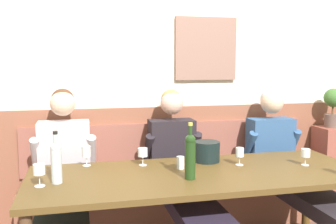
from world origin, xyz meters
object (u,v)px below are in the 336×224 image
(person_right_seat, at_px, (63,180))
(ice_bucket, at_px, (207,152))
(wall_bench, at_px, (174,196))
(person_left_seat, at_px, (183,174))
(person_center_left_seat, at_px, (292,166))
(wine_glass_center_front, at_px, (39,171))
(wine_glass_near_bucket, at_px, (240,153))
(potted_plant, at_px, (333,105))
(wine_glass_mid_right, at_px, (143,153))
(dining_table, at_px, (199,181))
(water_tumbler_left, at_px, (180,163))
(wine_glass_by_bottle, at_px, (86,152))
(wine_bottle_amber_mid, at_px, (56,161))
(wine_glass_center_rear, at_px, (306,154))
(wine_bottle_green_tall, at_px, (190,155))

(person_right_seat, height_order, ice_bucket, person_right_seat)
(wall_bench, bearing_deg, ice_bucket, -72.72)
(person_left_seat, bearing_deg, ice_bucket, -21.77)
(person_center_left_seat, height_order, wine_glass_center_front, person_center_left_seat)
(wine_glass_near_bucket, bearing_deg, potted_plant, 27.44)
(wine_glass_mid_right, bearing_deg, potted_plant, 14.21)
(wall_bench, height_order, dining_table, wall_bench)
(ice_bucket, height_order, water_tumbler_left, ice_bucket)
(wine_glass_center_front, bearing_deg, person_right_seat, 73.99)
(wall_bench, height_order, wine_glass_by_bottle, wall_bench)
(person_center_left_seat, height_order, wine_glass_by_bottle, person_center_left_seat)
(wine_bottle_amber_mid, relative_size, wine_glass_center_rear, 2.69)
(person_right_seat, bearing_deg, wine_glass_mid_right, -8.00)
(person_right_seat, bearing_deg, dining_table, -20.56)
(ice_bucket, bearing_deg, wall_bench, 107.28)
(person_left_seat, height_order, wine_glass_by_bottle, person_left_seat)
(wine_glass_near_bucket, xyz_separation_m, wine_glass_center_rear, (0.49, -0.12, -0.00))
(person_center_left_seat, bearing_deg, wine_glass_center_front, -168.34)
(dining_table, bearing_deg, wine_glass_center_front, -176.11)
(wine_bottle_green_tall, distance_m, wine_glass_mid_right, 0.49)
(dining_table, xyz_separation_m, water_tumbler_left, (-0.11, 0.12, 0.11))
(wine_glass_mid_right, xyz_separation_m, wine_glass_center_rear, (1.21, -0.28, -0.01))
(person_right_seat, xyz_separation_m, wine_glass_mid_right, (0.60, -0.08, 0.19))
(person_center_left_seat, xyz_separation_m, water_tumbler_left, (-1.06, -0.23, 0.16))
(wine_glass_center_rear, bearing_deg, person_center_left_seat, 73.78)
(person_center_left_seat, height_order, water_tumbler_left, person_center_left_seat)
(wine_bottle_green_tall, bearing_deg, person_right_seat, 149.66)
(person_right_seat, height_order, potted_plant, person_right_seat)
(wall_bench, height_order, ice_bucket, wall_bench)
(dining_table, bearing_deg, person_center_left_seat, 20.04)
(person_right_seat, bearing_deg, wall_bench, 22.25)
(ice_bucket, height_order, wine_bottle_green_tall, wine_bottle_green_tall)
(person_right_seat, relative_size, potted_plant, 3.51)
(wall_bench, xyz_separation_m, wine_glass_near_bucket, (0.36, -0.64, 0.53))
(wall_bench, relative_size, person_left_seat, 1.98)
(person_center_left_seat, bearing_deg, wine_bottle_amber_mid, -169.13)
(dining_table, bearing_deg, wine_glass_mid_right, 142.88)
(person_left_seat, bearing_deg, potted_plant, 14.69)
(wine_glass_by_bottle, xyz_separation_m, wine_glass_center_rear, (1.63, -0.37, -0.01))
(person_right_seat, bearing_deg, potted_plant, 9.29)
(wall_bench, height_order, wine_glass_mid_right, wall_bench)
(wine_glass_near_bucket, relative_size, wine_glass_by_bottle, 0.90)
(ice_bucket, relative_size, wine_glass_center_rear, 1.63)
(dining_table, height_order, wine_glass_center_rear, wine_glass_center_rear)
(wine_glass_mid_right, height_order, wine_glass_near_bucket, wine_glass_near_bucket)
(wine_glass_mid_right, height_order, wine_glass_center_front, wine_glass_center_front)
(person_center_left_seat, height_order, wine_bottle_amber_mid, person_center_left_seat)
(person_right_seat, bearing_deg, wine_glass_center_rear, -11.42)
(potted_plant, bearing_deg, wine_glass_near_bucket, -152.56)
(wine_glass_mid_right, bearing_deg, person_left_seat, 11.80)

